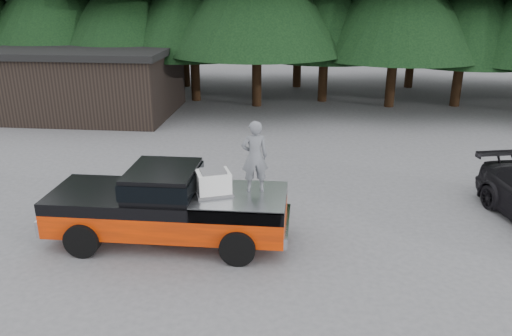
# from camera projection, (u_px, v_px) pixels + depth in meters

# --- Properties ---
(ground) EXTENTS (120.00, 120.00, 0.00)m
(ground) POSITION_uv_depth(u_px,v_px,m) (241.00, 232.00, 13.04)
(ground) COLOR #545456
(ground) RESTS_ON ground
(pickup_truck) EXTENTS (6.00, 2.04, 1.33)m
(pickup_truck) POSITION_uv_depth(u_px,v_px,m) (169.00, 216.00, 12.42)
(pickup_truck) COLOR #F03400
(pickup_truck) RESTS_ON ground
(truck_cab) EXTENTS (1.66, 1.90, 0.59)m
(truck_cab) POSITION_uv_depth(u_px,v_px,m) (163.00, 180.00, 12.10)
(truck_cab) COLOR black
(truck_cab) RESTS_ON pickup_truck
(air_compressor) EXTENTS (0.96, 0.89, 0.54)m
(air_compressor) POSITION_uv_depth(u_px,v_px,m) (213.00, 183.00, 11.98)
(air_compressor) COLOR silver
(air_compressor) RESTS_ON pickup_truck
(man_on_bed) EXTENTS (0.73, 0.57, 1.77)m
(man_on_bed) POSITION_uv_depth(u_px,v_px,m) (255.00, 157.00, 11.93)
(man_on_bed) COLOR slate
(man_on_bed) RESTS_ON pickup_truck
(utility_building) EXTENTS (8.40, 6.40, 3.30)m
(utility_building) POSITION_uv_depth(u_px,v_px,m) (90.00, 80.00, 24.50)
(utility_building) COLOR black
(utility_building) RESTS_ON ground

